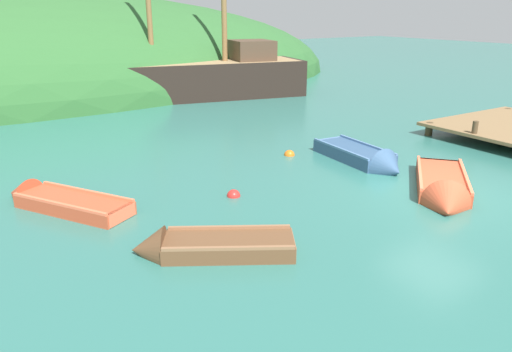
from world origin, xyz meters
TOP-DOWN VIEW (x-y plane):
  - ground_plane at (0.00, 0.00)m, footprint 120.00×120.00m
  - sailing_ship at (1.03, 17.31)m, footprint 15.14×6.04m
  - rowboat_center at (-7.12, 0.32)m, footprint 3.38×2.57m
  - rowboat_outer_right at (0.11, 3.05)m, footprint 1.45×3.69m
  - rowboat_near_dock at (-9.13, 4.59)m, footprint 2.85×3.78m
  - rowboat_outer_left at (-0.12, -0.16)m, footprint 3.78×3.53m
  - buoy_red at (-4.96, 2.80)m, footprint 0.37×0.37m
  - buoy_orange at (-1.39, 5.13)m, footprint 0.37×0.37m

SIDE VIEW (x-z plane):
  - ground_plane at x=0.00m, z-range 0.00..0.00m
  - buoy_red at x=-4.96m, z-range -0.18..0.18m
  - buoy_orange at x=-1.39m, z-range -0.18..0.18m
  - rowboat_center at x=-7.12m, z-range -0.39..0.60m
  - rowboat_near_dock at x=-9.13m, z-range -0.38..0.60m
  - rowboat_outer_left at x=-0.12m, z-range -0.49..0.73m
  - rowboat_outer_right at x=0.11m, z-range -0.44..0.72m
  - sailing_ship at x=1.03m, z-range -5.41..6.99m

